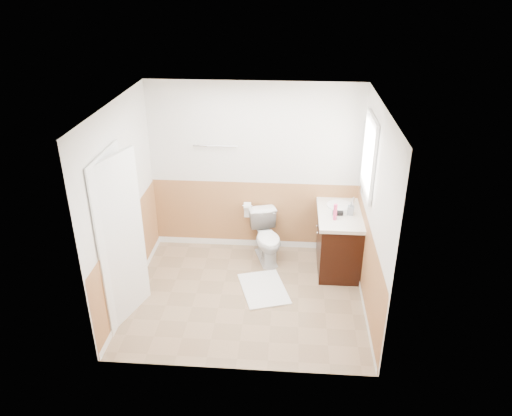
# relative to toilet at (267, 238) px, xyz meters

# --- Properties ---
(floor) EXTENTS (3.00, 3.00, 0.00)m
(floor) POSITION_rel_toilet_xyz_m (-0.21, -0.92, -0.35)
(floor) COLOR #8C7051
(floor) RESTS_ON ground
(ceiling) EXTENTS (3.00, 3.00, 0.00)m
(ceiling) POSITION_rel_toilet_xyz_m (-0.21, -0.92, 2.15)
(ceiling) COLOR white
(ceiling) RESTS_ON floor
(wall_back) EXTENTS (3.00, 0.00, 3.00)m
(wall_back) POSITION_rel_toilet_xyz_m (-0.21, 0.38, 0.90)
(wall_back) COLOR silver
(wall_back) RESTS_ON floor
(wall_front) EXTENTS (3.00, 0.00, 3.00)m
(wall_front) POSITION_rel_toilet_xyz_m (-0.21, -2.22, 0.90)
(wall_front) COLOR silver
(wall_front) RESTS_ON floor
(wall_left) EXTENTS (0.00, 3.00, 3.00)m
(wall_left) POSITION_rel_toilet_xyz_m (-1.71, -0.92, 0.90)
(wall_left) COLOR silver
(wall_left) RESTS_ON floor
(wall_right) EXTENTS (0.00, 3.00, 3.00)m
(wall_right) POSITION_rel_toilet_xyz_m (1.29, -0.92, 0.90)
(wall_right) COLOR silver
(wall_right) RESTS_ON floor
(wainscot_back) EXTENTS (3.00, 0.00, 3.00)m
(wainscot_back) POSITION_rel_toilet_xyz_m (-0.21, 0.37, 0.15)
(wainscot_back) COLOR #BC7F4B
(wainscot_back) RESTS_ON floor
(wainscot_front) EXTENTS (3.00, 0.00, 3.00)m
(wainscot_front) POSITION_rel_toilet_xyz_m (-0.21, -2.21, 0.15)
(wainscot_front) COLOR #BC7F4B
(wainscot_front) RESTS_ON floor
(wainscot_left) EXTENTS (0.00, 2.60, 2.60)m
(wainscot_left) POSITION_rel_toilet_xyz_m (-1.70, -0.92, 0.15)
(wainscot_left) COLOR #BC7F4B
(wainscot_left) RESTS_ON floor
(wainscot_right) EXTENTS (0.00, 2.60, 2.60)m
(wainscot_right) POSITION_rel_toilet_xyz_m (1.28, -0.92, 0.15)
(wainscot_right) COLOR #BC7F4B
(wainscot_right) RESTS_ON floor
(toilet) EXTENTS (0.58, 0.78, 0.71)m
(toilet) POSITION_rel_toilet_xyz_m (0.00, 0.00, 0.00)
(toilet) COLOR white
(toilet) RESTS_ON floor
(bath_mat) EXTENTS (0.76, 0.93, 0.02)m
(bath_mat) POSITION_rel_toilet_xyz_m (0.00, -0.77, -0.34)
(bath_mat) COLOR white
(bath_mat) RESTS_ON floor
(vanity_cabinet) EXTENTS (0.55, 1.10, 0.80)m
(vanity_cabinet) POSITION_rel_toilet_xyz_m (1.00, -0.06, 0.05)
(vanity_cabinet) COLOR black
(vanity_cabinet) RESTS_ON floor
(vanity_knob_left) EXTENTS (0.03, 0.03, 0.03)m
(vanity_knob_left) POSITION_rel_toilet_xyz_m (0.70, -0.16, 0.20)
(vanity_knob_left) COLOR silver
(vanity_knob_left) RESTS_ON vanity_cabinet
(vanity_knob_right) EXTENTS (0.03, 0.03, 0.03)m
(vanity_knob_right) POSITION_rel_toilet_xyz_m (0.70, 0.04, 0.20)
(vanity_knob_right) COLOR #BBBBC2
(vanity_knob_right) RESTS_ON vanity_cabinet
(countertop) EXTENTS (0.60, 1.15, 0.05)m
(countertop) POSITION_rel_toilet_xyz_m (0.99, -0.06, 0.47)
(countertop) COLOR beige
(countertop) RESTS_ON vanity_cabinet
(sink_basin) EXTENTS (0.36, 0.36, 0.02)m
(sink_basin) POSITION_rel_toilet_xyz_m (1.00, 0.09, 0.51)
(sink_basin) COLOR white
(sink_basin) RESTS_ON countertop
(faucet) EXTENTS (0.02, 0.02, 0.14)m
(faucet) POSITION_rel_toilet_xyz_m (1.18, 0.09, 0.57)
(faucet) COLOR silver
(faucet) RESTS_ON countertop
(lotion_bottle) EXTENTS (0.05, 0.05, 0.22)m
(lotion_bottle) POSITION_rel_toilet_xyz_m (0.90, -0.32, 0.61)
(lotion_bottle) COLOR #ED3D75
(lotion_bottle) RESTS_ON countertop
(soap_dispenser) EXTENTS (0.10, 0.10, 0.18)m
(soap_dispenser) POSITION_rel_toilet_xyz_m (1.12, -0.16, 0.59)
(soap_dispenser) COLOR #8A939B
(soap_dispenser) RESTS_ON countertop
(hair_dryer_body) EXTENTS (0.14, 0.07, 0.07)m
(hair_dryer_body) POSITION_rel_toilet_xyz_m (0.95, -0.19, 0.53)
(hair_dryer_body) COLOR black
(hair_dryer_body) RESTS_ON countertop
(hair_dryer_handle) EXTENTS (0.03, 0.03, 0.07)m
(hair_dryer_handle) POSITION_rel_toilet_xyz_m (0.92, -0.12, 0.50)
(hair_dryer_handle) COLOR black
(hair_dryer_handle) RESTS_ON countertop
(mirror_panel) EXTENTS (0.02, 0.35, 0.90)m
(mirror_panel) POSITION_rel_toilet_xyz_m (1.27, 0.18, 1.20)
(mirror_panel) COLOR silver
(mirror_panel) RESTS_ON wall_right
(window_frame) EXTENTS (0.04, 0.80, 1.00)m
(window_frame) POSITION_rel_toilet_xyz_m (1.26, -0.33, 1.40)
(window_frame) COLOR white
(window_frame) RESTS_ON wall_right
(window_glass) EXTENTS (0.01, 0.70, 0.90)m
(window_glass) POSITION_rel_toilet_xyz_m (1.28, -0.33, 1.40)
(window_glass) COLOR white
(window_glass) RESTS_ON wall_right
(door) EXTENTS (0.29, 0.78, 2.04)m
(door) POSITION_rel_toilet_xyz_m (-1.61, -1.37, 0.67)
(door) COLOR white
(door) RESTS_ON wall_left
(door_frame) EXTENTS (0.02, 0.92, 2.10)m
(door_frame) POSITION_rel_toilet_xyz_m (-1.69, -1.37, 0.68)
(door_frame) COLOR white
(door_frame) RESTS_ON wall_left
(door_knob) EXTENTS (0.06, 0.06, 0.06)m
(door_knob) POSITION_rel_toilet_xyz_m (-1.55, -1.04, 0.60)
(door_knob) COLOR silver
(door_knob) RESTS_ON door
(towel_bar) EXTENTS (0.62, 0.02, 0.02)m
(towel_bar) POSITION_rel_toilet_xyz_m (-0.76, 0.33, 1.25)
(towel_bar) COLOR silver
(towel_bar) RESTS_ON wall_back
(tp_holder_bar) EXTENTS (0.14, 0.02, 0.02)m
(tp_holder_bar) POSITION_rel_toilet_xyz_m (-0.31, 0.31, 0.35)
(tp_holder_bar) COLOR silver
(tp_holder_bar) RESTS_ON wall_back
(tp_roll) EXTENTS (0.10, 0.11, 0.11)m
(tp_roll) POSITION_rel_toilet_xyz_m (-0.31, 0.31, 0.35)
(tp_roll) COLOR white
(tp_roll) RESTS_ON tp_holder_bar
(tp_sheet) EXTENTS (0.10, 0.01, 0.16)m
(tp_sheet) POSITION_rel_toilet_xyz_m (-0.31, 0.31, 0.24)
(tp_sheet) COLOR white
(tp_sheet) RESTS_ON tp_roll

